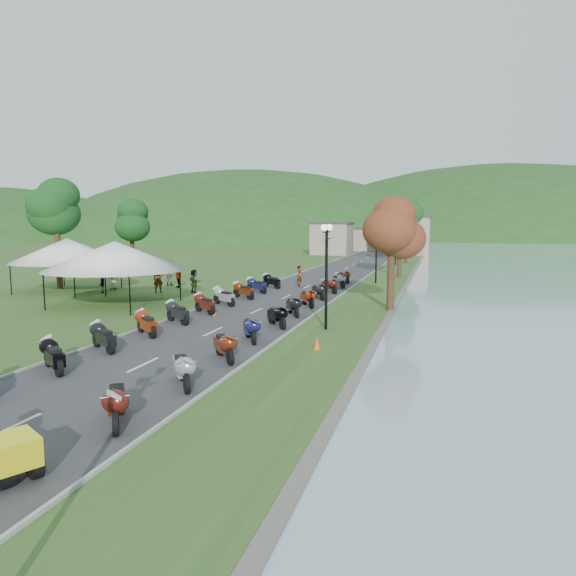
% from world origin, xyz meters
% --- Properties ---
extents(road, '(7.00, 120.00, 0.02)m').
position_xyz_m(road, '(0.00, 40.00, 0.01)').
color(road, '#3B3B3E').
rests_on(road, ground).
extents(hills_backdrop, '(360.00, 120.00, 76.00)m').
position_xyz_m(hills_backdrop, '(0.00, 200.00, 0.00)').
color(hills_backdrop, '#285621').
rests_on(hills_backdrop, ground).
extents(far_building, '(18.00, 16.00, 5.00)m').
position_xyz_m(far_building, '(-2.00, 85.00, 2.50)').
color(far_building, gray).
rests_on(far_building, ground).
extents(moto_row_left, '(2.60, 38.37, 1.10)m').
position_xyz_m(moto_row_left, '(-2.61, 14.40, 0.55)').
color(moto_row_left, '#331411').
rests_on(moto_row_left, ground).
extents(moto_row_right, '(2.60, 34.79, 1.10)m').
position_xyz_m(moto_row_right, '(2.44, 21.21, 0.55)').
color(moto_row_right, '#331411').
rests_on(moto_row_right, ground).
extents(vendor_tent_main, '(5.79, 5.79, 4.00)m').
position_xyz_m(vendor_tent_main, '(-9.18, 21.63, 2.00)').
color(vendor_tent_main, white).
rests_on(vendor_tent_main, ground).
extents(vendor_tent_side, '(5.42, 5.42, 4.00)m').
position_xyz_m(vendor_tent_side, '(-16.55, 26.25, 2.00)').
color(vendor_tent_side, white).
rests_on(vendor_tent_side, ground).
extents(tree_park_left, '(3.66, 3.66, 10.17)m').
position_xyz_m(tree_park_left, '(-18.20, 27.23, 5.09)').
color(tree_park_left, '#1A531D').
rests_on(tree_park_left, ground).
extents(tree_lakeside, '(2.81, 2.81, 7.82)m').
position_xyz_m(tree_lakeside, '(7.44, 24.64, 3.91)').
color(tree_lakeside, '#1A531D').
rests_on(tree_lakeside, ground).
extents(pedestrian_a, '(0.89, 0.87, 1.97)m').
position_xyz_m(pedestrian_a, '(-9.72, 27.55, 0.00)').
color(pedestrian_a, slate).
rests_on(pedestrian_a, ground).
extents(pedestrian_b, '(0.91, 0.61, 1.72)m').
position_xyz_m(pedestrian_b, '(-11.10, 31.62, 0.00)').
color(pedestrian_b, slate).
rests_on(pedestrian_b, ground).
extents(pedestrian_c, '(0.83, 1.10, 1.58)m').
position_xyz_m(pedestrian_c, '(-13.57, 26.11, 0.00)').
color(pedestrian_c, slate).
rests_on(pedestrian_c, ground).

